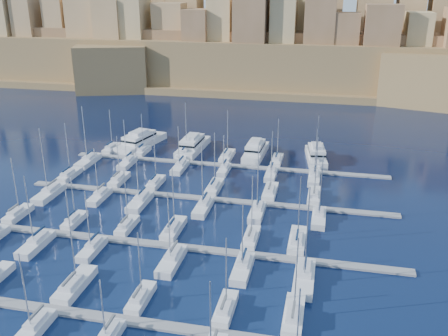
% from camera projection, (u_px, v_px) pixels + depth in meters
% --- Properties ---
extents(ground, '(600.00, 600.00, 0.00)m').
position_uv_depth(ground, '(193.00, 219.00, 102.69)').
color(ground, black).
rests_on(ground, ground).
extents(pontoon_near, '(84.00, 2.00, 0.40)m').
position_uv_depth(pontoon_near, '(129.00, 321.00, 71.55)').
color(pontoon_near, slate).
rests_on(pontoon_near, ground).
extents(pontoon_mid_near, '(84.00, 2.00, 0.40)m').
position_uv_depth(pontoon_mid_near, '(175.00, 246.00, 91.65)').
color(pontoon_mid_near, slate).
rests_on(pontoon_mid_near, ground).
extents(pontoon_mid_far, '(84.00, 2.00, 0.40)m').
position_uv_depth(pontoon_mid_far, '(205.00, 198.00, 111.76)').
color(pontoon_mid_far, slate).
rests_on(pontoon_mid_far, ground).
extents(pontoon_far, '(84.00, 2.00, 0.40)m').
position_uv_depth(pontoon_far, '(226.00, 165.00, 131.87)').
color(pontoon_far, slate).
rests_on(pontoon_far, ground).
extents(sailboat_2, '(3.01, 10.03, 17.10)m').
position_uv_depth(sailboat_2, '(75.00, 285.00, 79.04)').
color(sailboat_2, silver).
rests_on(sailboat_2, ground).
extents(sailboat_3, '(2.37, 7.89, 11.97)m').
position_uv_depth(sailboat_3, '(141.00, 298.00, 75.79)').
color(sailboat_3, silver).
rests_on(sailboat_3, ground).
extents(sailboat_4, '(2.47, 8.22, 12.51)m').
position_uv_depth(sailboat_4, '(225.00, 309.00, 73.30)').
color(sailboat_4, silver).
rests_on(sailboat_4, ground).
extents(sailboat_5, '(2.80, 9.34, 13.42)m').
position_uv_depth(sailboat_5, '(294.00, 316.00, 71.80)').
color(sailboat_5, silver).
rests_on(sailboat_5, ground).
extents(sailboat_8, '(2.53, 8.44, 13.33)m').
position_uv_depth(sailboat_8, '(34.00, 329.00, 69.07)').
color(sailboat_8, silver).
rests_on(sailboat_8, ground).
extents(sailboat_12, '(2.44, 8.13, 13.08)m').
position_uv_depth(sailboat_12, '(18.00, 214.00, 103.13)').
color(sailboat_12, silver).
rests_on(sailboat_12, ground).
extents(sailboat_13, '(2.26, 7.52, 10.87)m').
position_uv_depth(sailboat_13, '(74.00, 221.00, 100.28)').
color(sailboat_13, silver).
rests_on(sailboat_13, ground).
extents(sailboat_14, '(2.34, 7.80, 12.63)m').
position_uv_depth(sailboat_14, '(127.00, 226.00, 98.14)').
color(sailboat_14, silver).
rests_on(sailboat_14, ground).
extents(sailboat_15, '(2.78, 9.26, 13.39)m').
position_uv_depth(sailboat_15, '(174.00, 229.00, 96.91)').
color(sailboat_15, silver).
rests_on(sailboat_15, ground).
extents(sailboat_16, '(2.51, 8.38, 13.31)m').
position_uv_depth(sailboat_16, '(251.00, 238.00, 93.45)').
color(sailboat_16, silver).
rests_on(sailboat_16, ground).
extents(sailboat_17, '(2.98, 9.94, 13.62)m').
position_uv_depth(sailboat_17, '(297.00, 241.00, 92.42)').
color(sailboat_17, silver).
rests_on(sailboat_17, ground).
extents(sailboat_19, '(2.81, 9.38, 14.69)m').
position_uv_depth(sailboat_19, '(36.00, 244.00, 91.35)').
color(sailboat_19, silver).
rests_on(sailboat_19, ground).
extents(sailboat_20, '(2.44, 8.15, 12.49)m').
position_uv_depth(sailboat_20, '(92.00, 249.00, 89.73)').
color(sailboat_20, silver).
rests_on(sailboat_20, ground).
extents(sailboat_21, '(2.92, 9.73, 13.95)m').
position_uv_depth(sailboat_21, '(172.00, 260.00, 85.96)').
color(sailboat_21, silver).
rests_on(sailboat_21, ground).
extents(sailboat_22, '(2.80, 9.32, 13.18)m').
position_uv_depth(sailboat_22, '(243.00, 268.00, 83.66)').
color(sailboat_22, silver).
rests_on(sailboat_22, ground).
extents(sailboat_23, '(3.23, 10.75, 17.35)m').
position_uv_depth(sailboat_23, '(304.00, 278.00, 80.94)').
color(sailboat_23, silver).
rests_on(sailboat_23, ground).
extents(sailboat_24, '(2.65, 8.83, 14.19)m').
position_uv_depth(sailboat_24, '(69.00, 175.00, 123.66)').
color(sailboat_24, silver).
rests_on(sailboat_24, ground).
extents(sailboat_25, '(2.52, 8.41, 11.88)m').
position_uv_depth(sailboat_25, '(119.00, 180.00, 120.81)').
color(sailboat_25, silver).
rests_on(sailboat_25, ground).
extents(sailboat_26, '(2.48, 8.27, 13.76)m').
position_uv_depth(sailboat_26, '(155.00, 183.00, 118.87)').
color(sailboat_26, silver).
rests_on(sailboat_26, ground).
extents(sailboat_27, '(2.76, 9.22, 14.11)m').
position_uv_depth(sailboat_27, '(214.00, 187.00, 116.41)').
color(sailboat_27, silver).
rests_on(sailboat_27, ground).
extents(sailboat_28, '(2.81, 9.35, 15.31)m').
position_uv_depth(sailboat_28, '(270.00, 192.00, 113.85)').
color(sailboat_28, silver).
rests_on(sailboat_28, ground).
extents(sailboat_29, '(2.73, 9.09, 14.60)m').
position_uv_depth(sailboat_29, '(314.00, 196.00, 111.74)').
color(sailboat_29, silver).
rests_on(sailboat_29, ground).
extents(sailboat_30, '(3.09, 10.30, 16.53)m').
position_uv_depth(sailboat_30, '(49.00, 193.00, 113.05)').
color(sailboat_30, silver).
rests_on(sailboat_30, ground).
extents(sailboat_31, '(2.55, 8.49, 12.47)m').
position_uv_depth(sailboat_31, '(100.00, 196.00, 111.50)').
color(sailboat_31, silver).
rests_on(sailboat_31, ground).
extents(sailboat_32, '(3.00, 9.99, 14.30)m').
position_uv_depth(sailboat_32, '(140.00, 202.00, 108.82)').
color(sailboat_32, silver).
rests_on(sailboat_32, ground).
extents(sailboat_33, '(2.80, 9.32, 15.11)m').
position_uv_depth(sailboat_33, '(203.00, 207.00, 106.28)').
color(sailboat_33, silver).
rests_on(sailboat_33, ground).
extents(sailboat_34, '(2.74, 9.14, 15.63)m').
position_uv_depth(sailboat_34, '(257.00, 212.00, 104.03)').
color(sailboat_34, silver).
rests_on(sailboat_34, ground).
extents(sailboat_35, '(2.72, 9.06, 14.56)m').
position_uv_depth(sailboat_35, '(319.00, 217.00, 101.53)').
color(sailboat_35, silver).
rests_on(sailboat_35, ground).
extents(sailboat_36, '(2.48, 8.26, 12.35)m').
position_uv_depth(sailboat_36, '(112.00, 149.00, 143.23)').
color(sailboat_36, silver).
rests_on(sailboat_36, ground).
extents(sailboat_37, '(2.35, 7.82, 11.75)m').
position_uv_depth(sailboat_37, '(143.00, 151.00, 141.11)').
color(sailboat_37, silver).
rests_on(sailboat_37, ground).
extents(sailboat_38, '(3.02, 10.07, 15.19)m').
position_uv_depth(sailboat_38, '(186.00, 153.00, 139.61)').
color(sailboat_38, silver).
rests_on(sailboat_38, ground).
extents(sailboat_39, '(2.87, 9.58, 13.83)m').
position_uv_depth(sailboat_39, '(227.00, 156.00, 137.03)').
color(sailboat_39, silver).
rests_on(sailboat_39, ground).
extents(sailboat_40, '(2.63, 8.78, 12.39)m').
position_uv_depth(sailboat_40, '(277.00, 160.00, 133.91)').
color(sailboat_40, silver).
rests_on(sailboat_40, ground).
extents(sailboat_41, '(2.70, 8.99, 13.79)m').
position_uv_depth(sailboat_41, '(316.00, 163.00, 131.93)').
color(sailboat_41, silver).
rests_on(sailboat_41, ground).
extents(sailboat_42, '(3.10, 10.33, 16.12)m').
position_uv_depth(sailboat_42, '(88.00, 161.00, 133.43)').
color(sailboat_42, silver).
rests_on(sailboat_42, ground).
extents(sailboat_43, '(2.61, 8.69, 12.95)m').
position_uv_depth(sailboat_43, '(127.00, 163.00, 132.01)').
color(sailboat_43, silver).
rests_on(sailboat_43, ground).
extents(sailboat_44, '(2.70, 8.98, 12.11)m').
position_uv_depth(sailboat_44, '(180.00, 167.00, 128.96)').
color(sailboat_44, silver).
rests_on(sailboat_44, ground).
extents(sailboat_45, '(2.30, 7.67, 10.34)m').
position_uv_depth(sailboat_45, '(224.00, 170.00, 127.24)').
color(sailboat_45, silver).
rests_on(sailboat_45, ground).
extents(sailboat_46, '(2.57, 8.56, 11.46)m').
position_uv_depth(sailboat_46, '(271.00, 174.00, 124.40)').
color(sailboat_46, silver).
rests_on(sailboat_46, ground).
extents(sailboat_47, '(2.78, 9.25, 13.67)m').
position_uv_depth(sailboat_47, '(314.00, 178.00, 121.95)').
color(sailboat_47, silver).
rests_on(sailboat_47, ground).
extents(motor_yacht_a, '(9.96, 20.32, 5.25)m').
position_uv_depth(motor_yacht_a, '(140.00, 141.00, 146.90)').
color(motor_yacht_a, silver).
rests_on(motor_yacht_a, ground).
extents(motor_yacht_b, '(6.14, 18.22, 5.25)m').
position_uv_depth(motor_yacht_b, '(193.00, 145.00, 143.00)').
color(motor_yacht_b, silver).
rests_on(motor_yacht_b, ground).
extents(motor_yacht_c, '(5.45, 16.38, 5.25)m').
position_uv_depth(motor_yacht_c, '(256.00, 150.00, 138.52)').
color(motor_yacht_c, silver).
rests_on(motor_yacht_c, ground).
extents(motor_yacht_d, '(6.85, 16.11, 5.25)m').
position_uv_depth(motor_yacht_d, '(316.00, 155.00, 134.91)').
color(motor_yacht_d, silver).
rests_on(motor_yacht_d, ground).
extents(fortified_city, '(460.00, 108.95, 59.52)m').
position_uv_depth(fortified_city, '(279.00, 50.00, 239.43)').
color(fortified_city, brown).
rests_on(fortified_city, ground).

